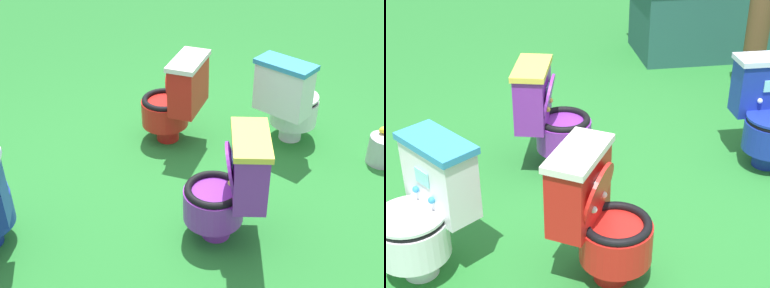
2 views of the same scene
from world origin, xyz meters
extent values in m
plane|color=#26752D|center=(0.00, 0.00, 0.00)|extent=(14.00, 14.00, 0.00)
cylinder|color=white|center=(-1.07, -0.36, 0.07)|extent=(0.24, 0.24, 0.14)
cylinder|color=white|center=(-1.09, -0.37, 0.24)|extent=(0.50, 0.50, 0.20)
torus|color=black|center=(-1.09, -0.37, 0.35)|extent=(0.48, 0.48, 0.04)
cylinder|color=#338CBF|center=(-1.09, -0.37, 0.30)|extent=(0.33, 0.33, 0.01)
cube|color=white|center=(-0.91, -0.27, 0.51)|extent=(0.36, 0.45, 0.37)
cube|color=#338CBF|center=(-0.91, -0.27, 0.71)|extent=(0.39, 0.48, 0.04)
cube|color=#8CE0E5|center=(-1.00, -0.32, 0.56)|extent=(0.06, 0.10, 0.08)
cylinder|color=white|center=(-1.09, -0.37, 0.37)|extent=(0.49, 0.49, 0.02)
sphere|color=#338CBF|center=(-0.97, -0.38, 0.46)|extent=(0.04, 0.04, 0.04)
sphere|color=#338CBF|center=(-1.04, -0.26, 0.46)|extent=(0.04, 0.04, 0.04)
cylinder|color=red|center=(-0.13, -0.69, 0.07)|extent=(0.25, 0.25, 0.14)
cylinder|color=red|center=(-0.12, -0.71, 0.24)|extent=(0.52, 0.52, 0.20)
torus|color=black|center=(-0.12, -0.71, 0.35)|extent=(0.50, 0.50, 0.04)
cylinder|color=white|center=(-0.12, -0.71, 0.30)|extent=(0.34, 0.34, 0.01)
cube|color=red|center=(-0.27, -0.58, 0.51)|extent=(0.41, 0.44, 0.37)
cube|color=white|center=(-0.27, -0.58, 0.71)|extent=(0.44, 0.47, 0.04)
cube|color=#8CE0E5|center=(-0.19, -0.64, 0.56)|extent=(0.08, 0.09, 0.08)
cylinder|color=red|center=(-0.19, -0.64, 0.49)|extent=(0.29, 0.33, 0.35)
sphere|color=white|center=(-0.15, -0.59, 0.46)|extent=(0.04, 0.04, 0.04)
sphere|color=white|center=(-0.24, -0.70, 0.46)|extent=(0.04, 0.04, 0.04)
cylinder|color=purple|center=(-0.06, 0.49, 0.07)|extent=(0.24, 0.24, 0.14)
cylinder|color=purple|center=(-0.04, 0.48, 0.24)|extent=(0.48, 0.48, 0.20)
torus|color=black|center=(-0.04, 0.48, 0.35)|extent=(0.46, 0.46, 0.04)
cylinder|color=#EACC4C|center=(-0.04, 0.48, 0.30)|extent=(0.31, 0.31, 0.01)
cube|color=purple|center=(-0.23, 0.55, 0.51)|extent=(0.33, 0.45, 0.37)
cube|color=#EACC4C|center=(-0.23, 0.55, 0.71)|extent=(0.36, 0.48, 0.04)
cube|color=#8CE0E5|center=(-0.13, 0.52, 0.56)|extent=(0.05, 0.10, 0.08)
cylinder|color=purple|center=(-0.14, 0.52, 0.49)|extent=(0.22, 0.36, 0.35)
sphere|color=#EACC4C|center=(-0.10, 0.58, 0.46)|extent=(0.04, 0.04, 0.04)
sphere|color=#EACC4C|center=(-0.16, 0.45, 0.46)|extent=(0.04, 0.04, 0.04)
cylinder|color=#B7B7BF|center=(-1.54, 0.19, 0.11)|extent=(0.22, 0.22, 0.22)
ellipsoid|color=yellow|center=(-1.55, 0.14, 0.25)|extent=(0.07, 0.05, 0.05)
camera|label=1|loc=(0.92, 2.69, 2.23)|focal=47.97mm
camera|label=2|loc=(-1.01, -2.90, 2.09)|focal=55.38mm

